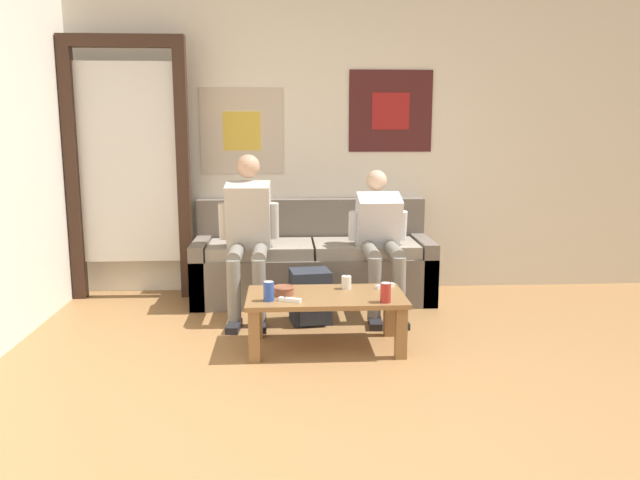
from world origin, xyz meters
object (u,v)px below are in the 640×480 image
at_px(pillar_candle, 346,282).
at_px(game_controller_near_left, 290,300).
at_px(person_seated_teen, 380,236).
at_px(game_controller_near_right, 385,286).
at_px(drink_can_blue, 269,291).
at_px(ceramic_bowl, 283,290).
at_px(coffee_table, 326,304).
at_px(couch, 313,265).
at_px(person_seated_adult, 248,230).
at_px(drink_can_red, 386,293).
at_px(backpack, 310,298).

height_order(pillar_candle, game_controller_near_left, pillar_candle).
xyz_separation_m(person_seated_teen, game_controller_near_right, (-0.07, -0.68, -0.22)).
distance_m(pillar_candle, drink_can_blue, 0.58).
bearing_deg(game_controller_near_right, drink_can_blue, -160.04).
distance_m(ceramic_bowl, game_controller_near_left, 0.17).
xyz_separation_m(coffee_table, drink_can_blue, (-0.36, -0.12, 0.13)).
xyz_separation_m(pillar_candle, drink_can_blue, (-0.51, -0.26, 0.02)).
height_order(person_seated_teen, pillar_candle, person_seated_teen).
xyz_separation_m(person_seated_teen, drink_can_blue, (-0.84, -0.96, -0.17)).
xyz_separation_m(ceramic_bowl, game_controller_near_left, (0.04, -0.16, -0.02)).
height_order(couch, person_seated_adult, person_seated_adult).
height_order(pillar_candle, drink_can_red, drink_can_red).
bearing_deg(person_seated_adult, coffee_table, -57.13).
distance_m(coffee_table, person_seated_teen, 1.01).
bearing_deg(couch, ceramic_bowl, -101.66).
relative_size(pillar_candle, game_controller_near_left, 0.68).
height_order(couch, ceramic_bowl, couch).
bearing_deg(ceramic_bowl, pillar_candle, 16.76).
xyz_separation_m(game_controller_near_left, game_controller_near_right, (0.65, 0.31, 0.00)).
xyz_separation_m(ceramic_bowl, drink_can_red, (0.63, -0.21, 0.03)).
bearing_deg(pillar_candle, person_seated_adult, 134.59).
relative_size(pillar_candle, drink_can_blue, 0.81).
bearing_deg(drink_can_red, game_controller_near_right, 81.09).
height_order(coffee_table, drink_can_red, drink_can_red).
bearing_deg(drink_can_blue, person_seated_teen, 48.76).
distance_m(coffee_table, ceramic_bowl, 0.29).
distance_m(drink_can_blue, game_controller_near_left, 0.14).
xyz_separation_m(couch, game_controller_near_right, (0.44, -1.06, 0.09)).
bearing_deg(person_seated_adult, backpack, -32.29).
xyz_separation_m(coffee_table, pillar_candle, (0.15, 0.14, 0.11)).
xyz_separation_m(coffee_table, drink_can_red, (0.36, -0.20, 0.13)).
height_order(person_seated_teen, game_controller_near_left, person_seated_teen).
bearing_deg(game_controller_near_right, couch, 112.52).
distance_m(backpack, drink_can_blue, 0.76).
relative_size(coffee_table, ceramic_bowl, 7.30).
xyz_separation_m(coffee_table, game_controller_near_left, (-0.23, -0.15, 0.08)).
height_order(coffee_table, game_controller_near_right, game_controller_near_right).
xyz_separation_m(person_seated_adult, backpack, (0.46, -0.29, -0.46)).
bearing_deg(ceramic_bowl, drink_can_blue, -123.77).
distance_m(person_seated_teen, ceramic_bowl, 1.14).
xyz_separation_m(backpack, game_controller_near_right, (0.49, -0.39, 0.18)).
xyz_separation_m(drink_can_red, game_controller_near_left, (-0.59, 0.05, -0.05)).
relative_size(couch, game_controller_near_left, 13.44).
bearing_deg(drink_can_red, person_seated_adult, 130.90).
xyz_separation_m(backpack, ceramic_bowl, (-0.20, -0.53, 0.20)).
distance_m(backpack, drink_can_red, 0.89).
xyz_separation_m(drink_can_blue, game_controller_near_right, (0.78, 0.28, -0.05)).
distance_m(coffee_table, game_controller_near_right, 0.45).
distance_m(backpack, game_controller_near_left, 0.73).
bearing_deg(coffee_table, person_seated_teen, 60.20).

